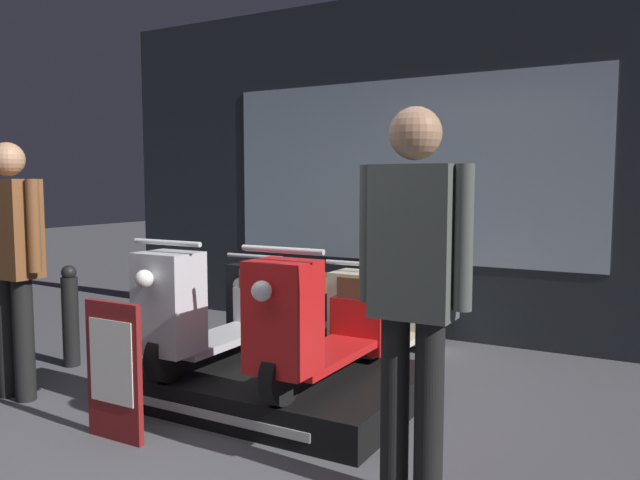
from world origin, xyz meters
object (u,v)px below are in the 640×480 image
scooter_display_left (221,310)px  person_right_browsing (413,279)px  person_left_browsing (11,251)px  scooter_backrow_1 (386,320)px  scooter_backrow_0 (290,309)px  street_bollard (70,316)px  price_sign_board (114,371)px  scooter_display_right (327,324)px

scooter_display_left → person_right_browsing: person_right_browsing is taller
scooter_display_left → person_right_browsing: size_ratio=0.85×
person_left_browsing → scooter_backrow_1: bearing=46.8°
scooter_backrow_0 → street_bollard: 1.77m
scooter_backrow_1 → street_bollard: 2.49m
scooter_backrow_0 → price_sign_board: (0.18, -2.12, 0.05)m
scooter_display_right → scooter_backrow_1: 1.19m
scooter_backrow_0 → price_sign_board: 2.13m
person_left_browsing → scooter_display_right: bearing=22.2°
scooter_backrow_0 → person_right_browsing: person_right_browsing is taller
person_left_browsing → price_sign_board: person_left_browsing is taller
scooter_display_left → scooter_backrow_0: scooter_display_left is taller
street_bollard → scooter_display_right: bearing=2.8°
person_right_browsing → price_sign_board: 1.82m
scooter_backrow_1 → person_right_browsing: size_ratio=0.85×
scooter_display_left → person_right_browsing: (1.69, -0.79, 0.46)m
scooter_display_left → street_bollard: (-1.41, -0.11, -0.17)m
scooter_display_right → person_left_browsing: 2.14m
scooter_backrow_1 → price_sign_board: size_ratio=1.92×
scooter_backrow_1 → person_right_browsing: 2.28m
scooter_display_left → price_sign_board: bearing=-90.1°
price_sign_board → scooter_display_right: bearing=48.9°
scooter_display_right → scooter_backrow_0: (-1.01, 1.17, -0.22)m
scooter_display_left → street_bollard: bearing=-175.5°
person_left_browsing → person_right_browsing: bearing=-0.0°
street_bollard → person_right_browsing: bearing=-12.4°
scooter_backrow_0 → person_right_browsing: bearing=-46.3°
scooter_display_right → person_left_browsing: size_ratio=0.88×
scooter_backrow_0 → person_right_browsing: 2.79m
person_right_browsing → person_left_browsing: bearing=180.0°
scooter_display_right → price_sign_board: scooter_display_right is taller
scooter_display_right → street_bollard: size_ratio=1.88×
scooter_display_left → scooter_backrow_1: (0.73, 1.17, -0.22)m
scooter_display_left → person_right_browsing: bearing=-25.0°
scooter_backrow_0 → price_sign_board: size_ratio=1.92×
scooter_display_right → person_right_browsing: (0.86, -0.79, 0.46)m
person_left_browsing → scooter_backrow_0: bearing=64.6°
scooter_display_left → street_bollard: size_ratio=1.88×
person_right_browsing → scooter_backrow_0: bearing=133.7°
scooter_display_left → scooter_backrow_1: bearing=57.9°
scooter_backrow_1 → scooter_display_left: bearing=-122.1°
street_bollard → scooter_backrow_0: bearing=46.1°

